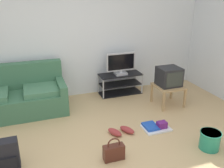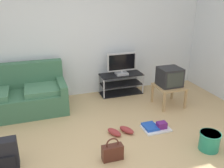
% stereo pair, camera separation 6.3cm
% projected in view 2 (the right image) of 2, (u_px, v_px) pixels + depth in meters
% --- Properties ---
extents(ground_plane, '(9.00, 9.80, 0.02)m').
position_uv_depth(ground_plane, '(106.00, 160.00, 3.42)').
color(ground_plane, tan).
extents(wall_back, '(9.00, 0.10, 2.70)m').
position_uv_depth(wall_back, '(71.00, 35.00, 5.10)').
color(wall_back, silver).
rests_on(wall_back, ground_plane).
extents(couch, '(1.80, 0.86, 0.91)m').
position_uv_depth(couch, '(18.00, 96.00, 4.67)').
color(couch, '#3D6B4C').
rests_on(couch, ground_plane).
extents(tv_stand, '(0.95, 0.40, 0.46)m').
position_uv_depth(tv_stand, '(121.00, 84.00, 5.55)').
color(tv_stand, black).
rests_on(tv_stand, ground_plane).
extents(flat_tv, '(0.66, 0.22, 0.49)m').
position_uv_depth(flat_tv, '(122.00, 64.00, 5.36)').
color(flat_tv, '#B2B2B7').
rests_on(flat_tv, tv_stand).
extents(side_table, '(0.54, 0.54, 0.42)m').
position_uv_depth(side_table, '(169.00, 89.00, 4.93)').
color(side_table, tan).
rests_on(side_table, ground_plane).
extents(crt_tv, '(0.43, 0.40, 0.37)m').
position_uv_depth(crt_tv, '(170.00, 77.00, 4.86)').
color(crt_tv, '#232326').
rests_on(crt_tv, side_table).
extents(backpack, '(0.28, 0.24, 0.43)m').
position_uv_depth(backpack, '(7.00, 154.00, 3.20)').
color(backpack, black).
rests_on(backpack, ground_plane).
extents(handbag, '(0.29, 0.12, 0.35)m').
position_uv_depth(handbag, '(112.00, 152.00, 3.39)').
color(handbag, '#4C2319').
rests_on(handbag, ground_plane).
extents(cleaning_bucket, '(0.31, 0.31, 0.28)m').
position_uv_depth(cleaning_bucket, '(209.00, 141.00, 3.59)').
color(cleaning_bucket, '#238466').
rests_on(cleaning_bucket, ground_plane).
extents(sneakers_pair, '(0.46, 0.31, 0.09)m').
position_uv_depth(sneakers_pair, '(120.00, 131.00, 4.03)').
color(sneakers_pair, '#993333').
rests_on(sneakers_pair, ground_plane).
extents(floor_tray, '(0.45, 0.34, 0.14)m').
position_uv_depth(floor_tray, '(156.00, 127.00, 4.16)').
color(floor_tray, silver).
rests_on(floor_tray, ground_plane).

